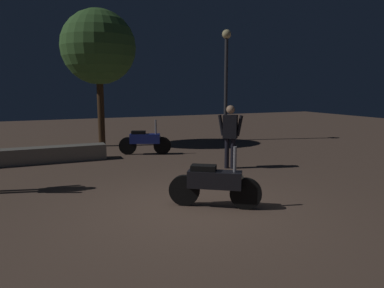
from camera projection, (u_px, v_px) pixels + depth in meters
The scene contains 7 objects.
ground_plane at pixel (189, 210), 6.23m from camera, with size 40.00×40.00×0.00m, color brown.
motorcycle_black_foreground at pixel (214, 183), 6.32m from camera, with size 1.43×1.02×1.11m.
motorcycle_blue_parked_left at pixel (145, 141), 11.38m from camera, with size 1.58×0.69×1.11m.
person_rider_beside at pixel (230, 131), 9.32m from camera, with size 0.57×0.49×1.67m.
streetlamp_near at pixel (226, 70), 14.07m from camera, with size 0.36×0.36×4.35m.
tree_left_bg at pixel (98, 48), 12.54m from camera, with size 2.61×2.61×4.84m.
planter_wall_low at pixel (41, 155), 10.11m from camera, with size 3.57×0.50×0.45m.
Camera 1 is at (-2.34, -5.49, 2.11)m, focal length 33.38 mm.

